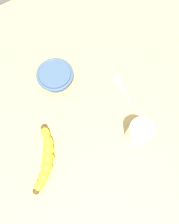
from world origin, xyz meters
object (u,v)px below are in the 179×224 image
object	(u,v)px
teaspoon	(118,81)
banana	(46,158)
ceramic_bowl	(55,76)
smoothie_glass	(138,133)

from	to	relation	value
teaspoon	banana	bearing A→B (deg)	114.42
banana	ceramic_bowl	distance (cm)	28.30
smoothie_glass	ceramic_bowl	xyz separation A→B (cm)	(-11.62, 32.07, -2.41)
smoothie_glass	ceramic_bowl	bearing A→B (deg)	109.92
banana	teaspoon	xyz separation A→B (cm)	(34.74, 10.11, -1.52)
banana	ceramic_bowl	bearing A→B (deg)	-0.46
smoothie_glass	teaspoon	size ratio (longest dim) A/B	0.88
banana	smoothie_glass	bearing A→B (deg)	-72.57
smoothie_glass	teaspoon	distance (cm)	20.82
banana	smoothie_glass	size ratio (longest dim) A/B	1.84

